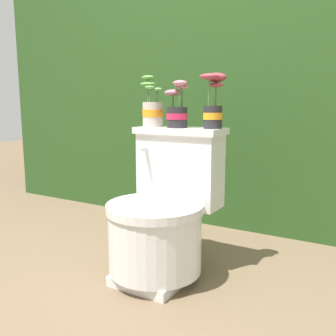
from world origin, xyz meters
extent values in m
plane|color=brown|center=(0.00, 0.00, 0.00)|extent=(12.00, 12.00, 0.00)
cube|color=#284C1E|center=(0.00, 1.22, 0.87)|extent=(3.69, 0.86, 1.73)
cube|color=silver|center=(0.01, -0.01, 0.02)|extent=(0.28, 0.33, 0.04)
cylinder|color=silver|center=(0.01, -0.01, 0.17)|extent=(0.40, 0.40, 0.26)
cylinder|color=silver|center=(0.01, -0.01, 0.32)|extent=(0.42, 0.42, 0.04)
cube|color=silver|center=(0.01, 0.21, 0.46)|extent=(0.39, 0.16, 0.34)
cube|color=silver|center=(0.01, 0.21, 0.64)|extent=(0.41, 0.19, 0.03)
cylinder|color=silver|center=(-0.13, 0.10, 0.56)|extent=(0.02, 0.05, 0.02)
cylinder|color=beige|center=(-0.14, 0.21, 0.71)|extent=(0.10, 0.10, 0.12)
cylinder|color=orange|center=(-0.14, 0.21, 0.72)|extent=(0.10, 0.10, 0.03)
cylinder|color=#332319|center=(-0.14, 0.21, 0.76)|extent=(0.09, 0.09, 0.01)
cylinder|color=#4C753D|center=(-0.17, 0.20, 0.81)|extent=(0.01, 0.01, 0.08)
ellipsoid|color=#569342|center=(-0.17, 0.20, 0.86)|extent=(0.08, 0.06, 0.02)
cylinder|color=#4C753D|center=(-0.16, 0.20, 0.83)|extent=(0.01, 0.01, 0.11)
ellipsoid|color=#569342|center=(-0.16, 0.20, 0.89)|extent=(0.06, 0.05, 0.02)
cylinder|color=#4C753D|center=(-0.14, 0.17, 0.80)|extent=(0.01, 0.01, 0.06)
ellipsoid|color=#569342|center=(-0.14, 0.17, 0.84)|extent=(0.05, 0.04, 0.02)
cylinder|color=#4C753D|center=(-0.12, 0.22, 0.80)|extent=(0.01, 0.01, 0.05)
ellipsoid|color=#569342|center=(-0.12, 0.22, 0.83)|extent=(0.06, 0.04, 0.02)
cylinder|color=#262628|center=(0.00, 0.19, 0.70)|extent=(0.09, 0.09, 0.09)
cylinder|color=#D1234C|center=(0.00, 0.19, 0.71)|extent=(0.10, 0.10, 0.03)
cylinder|color=#332319|center=(0.00, 0.19, 0.74)|extent=(0.09, 0.09, 0.01)
cylinder|color=#4C753D|center=(0.02, 0.18, 0.80)|extent=(0.01, 0.01, 0.10)
ellipsoid|color=#B26B75|center=(0.02, 0.18, 0.85)|extent=(0.07, 0.05, 0.03)
cylinder|color=#4C753D|center=(-0.03, 0.21, 0.78)|extent=(0.01, 0.01, 0.06)
ellipsoid|color=#B26B75|center=(-0.03, 0.21, 0.81)|extent=(0.09, 0.06, 0.03)
cylinder|color=#4C753D|center=(0.02, 0.21, 0.79)|extent=(0.01, 0.01, 0.08)
ellipsoid|color=#B26B75|center=(0.02, 0.21, 0.84)|extent=(0.07, 0.05, 0.02)
cylinder|color=#262628|center=(0.17, 0.21, 0.70)|extent=(0.08, 0.08, 0.10)
cylinder|color=orange|center=(0.17, 0.21, 0.71)|extent=(0.08, 0.08, 0.03)
cylinder|color=#332319|center=(0.17, 0.21, 0.75)|extent=(0.08, 0.08, 0.01)
cylinder|color=#4C753D|center=(0.18, 0.21, 0.80)|extent=(0.01, 0.01, 0.08)
ellipsoid|color=#93333D|center=(0.18, 0.21, 0.84)|extent=(0.07, 0.05, 0.02)
cylinder|color=#4C753D|center=(0.17, 0.22, 0.81)|extent=(0.01, 0.01, 0.11)
ellipsoid|color=#93333D|center=(0.17, 0.22, 0.88)|extent=(0.10, 0.07, 0.04)
cylinder|color=#4C753D|center=(0.16, 0.18, 0.81)|extent=(0.01, 0.01, 0.12)
ellipsoid|color=#93333D|center=(0.16, 0.18, 0.88)|extent=(0.09, 0.06, 0.03)
camera|label=1|loc=(0.84, -1.32, 0.76)|focal=40.00mm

